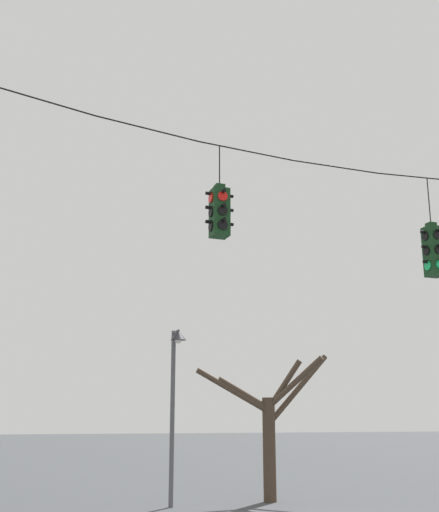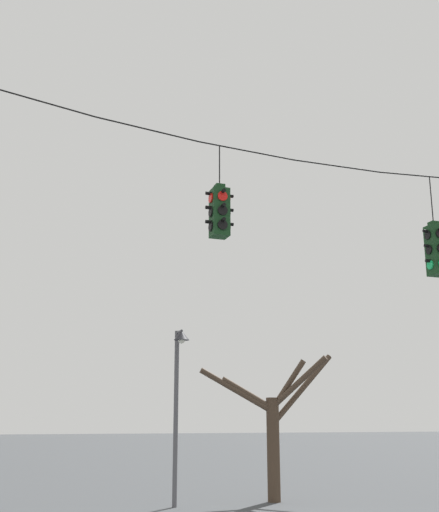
# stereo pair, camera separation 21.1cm
# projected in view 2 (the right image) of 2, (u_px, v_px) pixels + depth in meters

# --- Properties ---
(span_wire) EXTENTS (14.74, 0.03, 0.64)m
(span_wire) POSITION_uv_depth(u_px,v_px,m) (337.00, 157.00, 13.98)
(span_wire) COLOR black
(traffic_light_over_intersection) EXTENTS (0.58, 0.58, 1.93)m
(traffic_light_over_intersection) POSITION_uv_depth(u_px,v_px,m) (220.00, 212.00, 12.73)
(traffic_light_over_intersection) COLOR #143819
(traffic_light_near_left_pole) EXTENTS (0.58, 0.58, 2.32)m
(traffic_light_near_left_pole) POSITION_uv_depth(u_px,v_px,m) (436.00, 250.00, 14.27)
(traffic_light_near_left_pole) COLOR #143819
(street_lamp) EXTENTS (0.41, 0.71, 4.48)m
(street_lamp) POSITION_uv_depth(u_px,v_px,m) (178.00, 381.00, 16.84)
(street_lamp) COLOR #515156
(street_lamp) RESTS_ON ground_plane
(bare_tree) EXTENTS (3.93, 1.58, 4.01)m
(bare_tree) POSITION_uv_depth(u_px,v_px,m) (274.00, 423.00, 17.76)
(bare_tree) COLOR #423326
(bare_tree) RESTS_ON ground_plane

